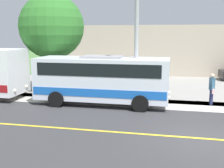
# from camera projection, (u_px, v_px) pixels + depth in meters

# --- Properties ---
(ground_plane) EXTENTS (120.00, 120.00, 0.00)m
(ground_plane) POSITION_uv_depth(u_px,v_px,m) (201.00, 139.00, 10.89)
(ground_plane) COLOR #477238
(road_surface) EXTENTS (8.00, 100.00, 0.01)m
(road_surface) POSITION_uv_depth(u_px,v_px,m) (201.00, 138.00, 10.89)
(road_surface) COLOR #333335
(road_surface) RESTS_ON ground
(sidewalk) EXTENTS (2.40, 100.00, 0.01)m
(sidewalk) POSITION_uv_depth(u_px,v_px,m) (192.00, 106.00, 15.89)
(sidewalk) COLOR #B2ADA3
(sidewalk) RESTS_ON ground
(parking_lot_surface) EXTENTS (14.00, 36.00, 0.01)m
(parking_lot_surface) POSITION_uv_depth(u_px,v_px,m) (224.00, 85.00, 22.21)
(parking_lot_surface) COLOR gray
(parking_lot_surface) RESTS_ON ground
(road_centre_line) EXTENTS (0.16, 100.00, 0.00)m
(road_centre_line) POSITION_uv_depth(u_px,v_px,m) (201.00, 138.00, 10.89)
(road_centre_line) COLOR gold
(road_centre_line) RESTS_ON ground
(shuttle_bus_front) EXTENTS (2.77, 7.72, 2.82)m
(shuttle_bus_front) POSITION_uv_depth(u_px,v_px,m) (102.00, 78.00, 16.05)
(shuttle_bus_front) COLOR silver
(shuttle_bus_front) RESTS_ON ground
(pedestrian_with_bags) EXTENTS (0.72, 0.34, 1.83)m
(pedestrian_with_bags) POSITION_uv_depth(u_px,v_px,m) (212.00, 88.00, 15.95)
(pedestrian_with_bags) COLOR #1E2347
(pedestrian_with_bags) RESTS_ON ground
(street_light_pole) EXTENTS (1.97, 0.24, 7.25)m
(street_light_pole) POSITION_uv_depth(u_px,v_px,m) (136.00, 34.00, 15.52)
(street_light_pole) COLOR #9E9EA3
(street_light_pole) RESTS_ON ground
(tree_curbside) EXTENTS (4.45, 4.45, 6.78)m
(tree_curbside) POSITION_uv_depth(u_px,v_px,m) (52.00, 27.00, 19.13)
(tree_curbside) COLOR #4C3826
(tree_curbside) RESTS_ON ground
(commercial_building) EXTENTS (10.00, 23.99, 4.91)m
(commercial_building) POSITION_uv_depth(u_px,v_px,m) (177.00, 48.00, 31.19)
(commercial_building) COLOR #B7A893
(commercial_building) RESTS_ON ground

